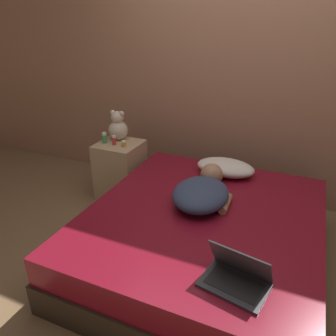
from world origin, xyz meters
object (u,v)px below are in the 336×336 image
object	(u,v)px
bottle_green	(104,138)
teddy_bear	(118,127)
pillow	(225,167)
laptop	(236,276)
bottle_red	(114,140)
person_lying	(203,191)
bottle_amber	(124,144)

from	to	relation	value
bottle_green	teddy_bear	bearing A→B (deg)	62.32
bottle_green	pillow	bearing A→B (deg)	3.76
bottle_green	laptop	bearing A→B (deg)	-36.60
teddy_bear	bottle_red	distance (m)	0.17
bottle_red	bottle_green	bearing A→B (deg)	177.31
pillow	teddy_bear	size ratio (longest dim) A/B	1.70
laptop	teddy_bear	size ratio (longest dim) A/B	1.27
laptop	teddy_bear	world-z (taller)	teddy_bear
person_lying	bottle_amber	bearing A→B (deg)	152.01
bottle_amber	bottle_green	bearing A→B (deg)	177.97
bottle_amber	person_lying	bearing A→B (deg)	-25.00
laptop	bottle_amber	xyz separation A→B (m)	(-1.35, 1.16, 0.12)
pillow	laptop	distance (m)	1.31
person_lying	bottle_amber	xyz separation A→B (m)	(-0.93, 0.43, 0.08)
laptop	pillow	bearing A→B (deg)	118.12
laptop	bottle_green	xyz separation A→B (m)	(-1.57, 1.17, 0.14)
bottle_red	bottle_green	world-z (taller)	bottle_green
bottle_amber	pillow	bearing A→B (deg)	5.10
pillow	laptop	size ratio (longest dim) A/B	1.34
pillow	bottle_green	world-z (taller)	bottle_green
pillow	bottle_amber	size ratio (longest dim) A/B	8.65
person_lying	bottle_green	xyz separation A→B (m)	(-1.15, 0.44, 0.11)
person_lying	teddy_bear	distance (m)	1.24
bottle_red	bottle_amber	bearing A→B (deg)	-1.35
person_lying	bottle_green	world-z (taller)	bottle_green
person_lying	pillow	bearing A→B (deg)	82.99
bottle_green	bottle_red	bearing A→B (deg)	-2.69
pillow	person_lying	world-z (taller)	person_lying
pillow	bottle_green	distance (m)	1.20
person_lying	bottle_amber	size ratio (longest dim) A/B	11.84
bottle_red	pillow	bearing A→B (deg)	4.44
pillow	bottle_red	size ratio (longest dim) A/B	5.36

